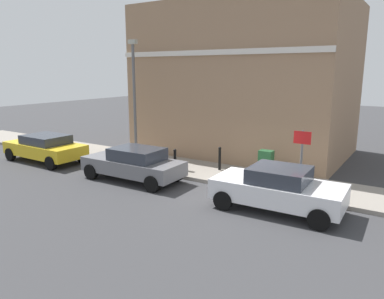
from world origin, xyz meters
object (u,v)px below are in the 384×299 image
at_px(car_grey, 134,163).
at_px(bollard_far_kerb, 175,160).
at_px(lamppost, 134,95).
at_px(bollard_near_cabinet, 220,158).
at_px(car_yellow, 45,147).
at_px(utility_cabinet, 266,165).
at_px(car_white, 278,188).
at_px(street_sign, 302,153).

xyz_separation_m(car_grey, bollard_far_kerb, (1.45, -1.03, -0.02)).
bearing_deg(lamppost, bollard_near_cabinet, -86.28).
relative_size(bollard_far_kerb, lamppost, 0.18).
relative_size(bollard_near_cabinet, bollard_far_kerb, 1.00).
height_order(car_grey, car_yellow, car_grey).
bearing_deg(utility_cabinet, car_grey, 120.99).
bearing_deg(car_white, lamppost, -18.96).
bearing_deg(utility_cabinet, bollard_near_cabinet, 87.37).
bearing_deg(car_yellow, bollard_near_cabinet, -160.82).
bearing_deg(bollard_far_kerb, car_yellow, 101.23).
xyz_separation_m(bollard_far_kerb, lamppost, (1.12, 3.17, 2.60)).
bearing_deg(bollard_far_kerb, car_white, -105.97).
relative_size(street_sign, lamppost, 0.40).
relative_size(car_grey, car_yellow, 0.99).
bearing_deg(street_sign, bollard_near_cabinet, 70.64).
height_order(car_grey, lamppost, lamppost).
height_order(car_grey, street_sign, street_sign).
height_order(car_grey, utility_cabinet, car_grey).
distance_m(car_white, utility_cabinet, 3.15).
distance_m(bollard_far_kerb, street_sign, 5.43).
distance_m(car_white, car_grey, 6.11).
relative_size(car_white, car_yellow, 0.96).
distance_m(bollard_far_kerb, lamppost, 4.25).
xyz_separation_m(car_white, bollard_far_kerb, (1.45, 5.08, -0.04)).
height_order(car_white, lamppost, lamppost).
bearing_deg(bollard_far_kerb, utility_cabinet, -69.80).
height_order(utility_cabinet, bollard_far_kerb, utility_cabinet).
distance_m(car_yellow, bollard_far_kerb, 7.05).
relative_size(car_grey, street_sign, 1.88).
height_order(car_grey, bollard_near_cabinet, car_grey).
bearing_deg(bollard_far_kerb, car_grey, 144.59).
distance_m(car_grey, bollard_far_kerb, 1.78).
relative_size(bollard_near_cabinet, street_sign, 0.45).
xyz_separation_m(car_grey, car_yellow, (0.08, 5.88, -0.01)).
height_order(bollard_near_cabinet, street_sign, street_sign).
bearing_deg(street_sign, car_yellow, 96.53).
distance_m(bollard_near_cabinet, bollard_far_kerb, 1.99).
bearing_deg(car_grey, car_yellow, -1.75).
bearing_deg(car_grey, lamppost, -51.32).
height_order(car_white, car_yellow, car_white).
relative_size(car_yellow, lamppost, 0.76).
bearing_deg(street_sign, car_grey, 103.08).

